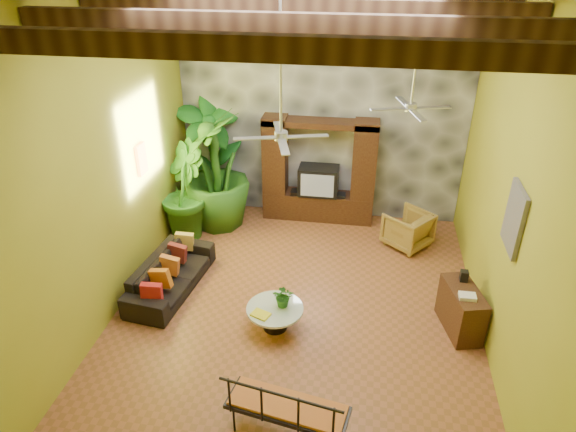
% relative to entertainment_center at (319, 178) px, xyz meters
% --- Properties ---
extents(ground, '(7.00, 7.00, 0.00)m').
position_rel_entertainment_center_xyz_m(ground, '(0.00, -3.14, -0.97)').
color(ground, brown).
rests_on(ground, ground).
extents(back_wall, '(6.00, 0.02, 5.00)m').
position_rel_entertainment_center_xyz_m(back_wall, '(0.00, 0.36, 1.53)').
color(back_wall, olive).
rests_on(back_wall, ground).
extents(left_wall, '(0.02, 7.00, 5.00)m').
position_rel_entertainment_center_xyz_m(left_wall, '(-3.00, -3.14, 1.53)').
color(left_wall, olive).
rests_on(left_wall, ground).
extents(right_wall, '(0.02, 7.00, 5.00)m').
position_rel_entertainment_center_xyz_m(right_wall, '(3.00, -3.14, 1.53)').
color(right_wall, olive).
rests_on(right_wall, ground).
extents(stone_accent_wall, '(5.98, 0.10, 4.98)m').
position_rel_entertainment_center_xyz_m(stone_accent_wall, '(0.00, 0.30, 1.53)').
color(stone_accent_wall, '#383B40').
rests_on(stone_accent_wall, ground).
extents(ceiling_beams, '(5.95, 5.36, 0.22)m').
position_rel_entertainment_center_xyz_m(ceiling_beams, '(0.00, -3.14, 3.81)').
color(ceiling_beams, '#362111').
rests_on(ceiling_beams, ceiling).
extents(entertainment_center, '(2.40, 0.55, 2.30)m').
position_rel_entertainment_center_xyz_m(entertainment_center, '(0.00, 0.00, 0.00)').
color(entertainment_center, black).
rests_on(entertainment_center, ground).
extents(ceiling_fan_front, '(1.28, 1.28, 1.86)m').
position_rel_entertainment_center_xyz_m(ceiling_fan_front, '(-0.20, -3.54, 2.44)').
color(ceiling_fan_front, '#B8B8BD').
rests_on(ceiling_fan_front, ceiling).
extents(ceiling_fan_back, '(1.28, 1.28, 1.86)m').
position_rel_entertainment_center_xyz_m(ceiling_fan_back, '(1.60, -1.94, 2.44)').
color(ceiling_fan_back, '#B8B8BD').
rests_on(ceiling_fan_back, ceiling).
extents(wall_art_mask, '(0.06, 0.32, 0.55)m').
position_rel_entertainment_center_xyz_m(wall_art_mask, '(-2.96, -2.14, 1.13)').
color(wall_art_mask, gold).
rests_on(wall_art_mask, left_wall).
extents(wall_art_painting, '(0.06, 0.70, 0.90)m').
position_rel_entertainment_center_xyz_m(wall_art_painting, '(2.96, -3.74, 1.33)').
color(wall_art_painting, '#2B559F').
rests_on(wall_art_painting, right_wall).
extents(sofa, '(1.07, 2.17, 0.61)m').
position_rel_entertainment_center_xyz_m(sofa, '(-2.30, -3.02, -0.66)').
color(sofa, black).
rests_on(sofa, ground).
extents(wicker_armchair, '(1.13, 1.12, 0.74)m').
position_rel_entertainment_center_xyz_m(wicker_armchair, '(1.91, -0.86, -0.60)').
color(wicker_armchair, '#986437').
rests_on(wicker_armchair, ground).
extents(tall_plant_a, '(1.69, 1.44, 2.72)m').
position_rel_entertainment_center_xyz_m(tall_plant_a, '(-2.37, 0.01, 0.39)').
color(tall_plant_a, '#1A631E').
rests_on(tall_plant_a, ground).
extents(tall_plant_b, '(1.23, 1.36, 2.02)m').
position_rel_entertainment_center_xyz_m(tall_plant_b, '(-2.65, -1.14, 0.04)').
color(tall_plant_b, '#29691B').
rests_on(tall_plant_b, ground).
extents(tall_plant_c, '(1.58, 1.58, 2.52)m').
position_rel_entertainment_center_xyz_m(tall_plant_c, '(-2.10, -0.61, 0.30)').
color(tall_plant_c, '#296119').
rests_on(tall_plant_c, ground).
extents(coffee_table, '(0.91, 0.91, 0.40)m').
position_rel_entertainment_center_xyz_m(coffee_table, '(-0.28, -3.76, -0.71)').
color(coffee_table, black).
rests_on(coffee_table, ground).
extents(centerpiece_plant, '(0.35, 0.31, 0.37)m').
position_rel_entertainment_center_xyz_m(centerpiece_plant, '(-0.15, -3.68, -0.38)').
color(centerpiece_plant, '#235A17').
rests_on(centerpiece_plant, coffee_table).
extents(yellow_tray, '(0.34, 0.29, 0.03)m').
position_rel_entertainment_center_xyz_m(yellow_tray, '(-0.47, -3.97, -0.55)').
color(yellow_tray, yellow).
rests_on(yellow_tray, coffee_table).
extents(iron_bench, '(1.59, 0.82, 0.57)m').
position_rel_entertainment_center_xyz_m(iron_bench, '(0.23, -5.77, -0.43)').
color(iron_bench, black).
rests_on(iron_bench, ground).
extents(side_console, '(0.66, 1.04, 0.77)m').
position_rel_entertainment_center_xyz_m(side_console, '(2.64, -3.32, -0.58)').
color(side_console, '#331810').
rests_on(side_console, ground).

